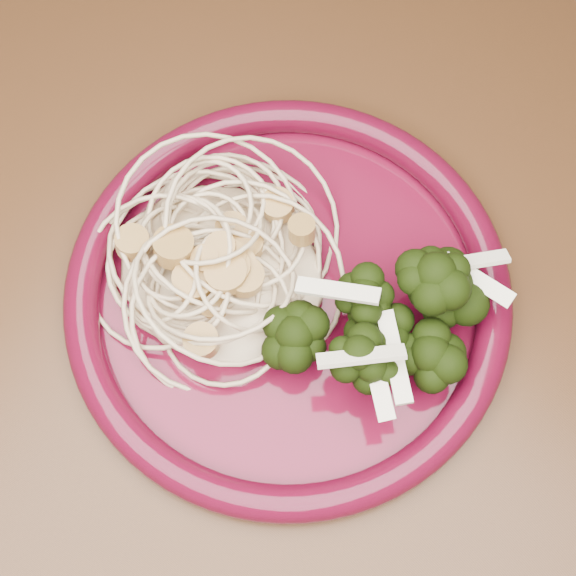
# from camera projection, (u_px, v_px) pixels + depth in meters

# --- Properties ---
(dining_table) EXTENTS (1.20, 0.80, 0.75)m
(dining_table) POSITION_uv_depth(u_px,v_px,m) (281.00, 347.00, 0.62)
(dining_table) COLOR #472814
(dining_table) RESTS_ON ground
(dinner_plate) EXTENTS (0.36, 0.36, 0.02)m
(dinner_plate) POSITION_uv_depth(u_px,v_px,m) (288.00, 293.00, 0.52)
(dinner_plate) COLOR #51091E
(dinner_plate) RESTS_ON dining_table
(spaghetti_pile) EXTENTS (0.17, 0.16, 0.03)m
(spaghetti_pile) POSITION_uv_depth(u_px,v_px,m) (220.00, 266.00, 0.52)
(spaghetti_pile) COLOR #CFB78D
(spaghetti_pile) RESTS_ON dinner_plate
(scallop_cluster) EXTENTS (0.16, 0.16, 0.04)m
(scallop_cluster) POSITION_uv_depth(u_px,v_px,m) (215.00, 242.00, 0.48)
(scallop_cluster) COLOR #B58C4A
(scallop_cluster) RESTS_ON spaghetti_pile
(broccoli_pile) EXTENTS (0.13, 0.17, 0.05)m
(broccoli_pile) POSITION_uv_depth(u_px,v_px,m) (374.00, 307.00, 0.49)
(broccoli_pile) COLOR black
(broccoli_pile) RESTS_ON dinner_plate
(onion_garnish) EXTENTS (0.09, 0.11, 0.05)m
(onion_garnish) POSITION_uv_depth(u_px,v_px,m) (380.00, 288.00, 0.46)
(onion_garnish) COLOR #EBE4C8
(onion_garnish) RESTS_ON broccoli_pile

